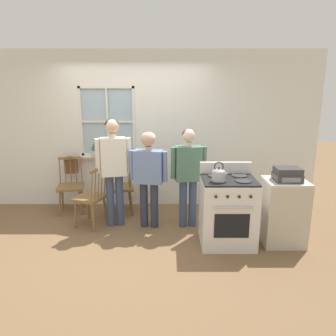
# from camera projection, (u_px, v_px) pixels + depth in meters

# --- Properties ---
(ground_plane) EXTENTS (16.00, 16.00, 0.00)m
(ground_plane) POSITION_uv_depth(u_px,v_px,m) (126.00, 238.00, 4.68)
(ground_plane) COLOR brown
(wall_back) EXTENTS (6.40, 0.16, 2.70)m
(wall_back) POSITION_uv_depth(u_px,v_px,m) (135.00, 131.00, 5.70)
(wall_back) COLOR silver
(wall_back) RESTS_ON ground_plane
(chair_by_window) EXTENTS (0.48, 0.46, 0.94)m
(chair_by_window) POSITION_uv_depth(u_px,v_px,m) (70.00, 187.00, 5.55)
(chair_by_window) COLOR olive
(chair_by_window) RESTS_ON ground_plane
(chair_near_wall) EXTENTS (0.47, 0.49, 0.94)m
(chair_near_wall) POSITION_uv_depth(u_px,v_px,m) (121.00, 188.00, 5.51)
(chair_near_wall) COLOR olive
(chair_near_wall) RESTS_ON ground_plane
(chair_center_cluster) EXTENTS (0.52, 0.54, 0.94)m
(chair_center_cluster) POSITION_uv_depth(u_px,v_px,m) (90.00, 198.00, 5.01)
(chair_center_cluster) COLOR olive
(chair_center_cluster) RESTS_ON ground_plane
(person_elderly_left) EXTENTS (0.54, 0.29, 1.65)m
(person_elderly_left) POSITION_uv_depth(u_px,v_px,m) (113.00, 163.00, 4.88)
(person_elderly_left) COLOR #384766
(person_elderly_left) RESTS_ON ground_plane
(person_teen_center) EXTENTS (0.58, 0.28, 1.47)m
(person_teen_center) POSITION_uv_depth(u_px,v_px,m) (148.00, 171.00, 4.85)
(person_teen_center) COLOR #2D3347
(person_teen_center) RESTS_ON ground_plane
(person_adult_right) EXTENTS (0.54, 0.25, 1.51)m
(person_adult_right) POSITION_uv_depth(u_px,v_px,m) (187.00, 169.00, 4.87)
(person_adult_right) COLOR #384766
(person_adult_right) RESTS_ON ground_plane
(stove) EXTENTS (0.72, 0.68, 1.08)m
(stove) POSITION_uv_depth(u_px,v_px,m) (227.00, 211.00, 4.44)
(stove) COLOR white
(stove) RESTS_ON ground_plane
(kettle) EXTENTS (0.21, 0.17, 0.25)m
(kettle) POSITION_uv_depth(u_px,v_px,m) (218.00, 174.00, 4.18)
(kettle) COLOR #B7B7BC
(kettle) RESTS_ON stove
(potted_plant) EXTENTS (0.17, 0.17, 0.34)m
(potted_plant) POSITION_uv_depth(u_px,v_px,m) (95.00, 151.00, 5.69)
(potted_plant) COLOR beige
(potted_plant) RESTS_ON wall_back
(handbag) EXTENTS (0.23, 0.21, 0.31)m
(handbag) POSITION_uv_depth(u_px,v_px,m) (70.00, 165.00, 5.69)
(handbag) COLOR brown
(handbag) RESTS_ON chair_by_window
(side_counter) EXTENTS (0.55, 0.50, 0.90)m
(side_counter) POSITION_uv_depth(u_px,v_px,m) (282.00, 212.00, 4.46)
(side_counter) COLOR beige
(side_counter) RESTS_ON ground_plane
(stereo) EXTENTS (0.34, 0.29, 0.18)m
(stereo) POSITION_uv_depth(u_px,v_px,m) (287.00, 174.00, 4.31)
(stereo) COLOR #38383A
(stereo) RESTS_ON side_counter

